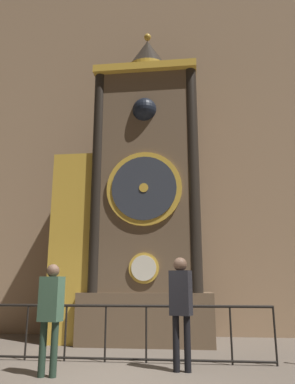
{
  "coord_description": "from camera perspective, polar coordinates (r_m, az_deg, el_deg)",
  "views": [
    {
      "loc": [
        1.25,
        -5.57,
        1.34
      ],
      "look_at": [
        0.18,
        3.81,
        3.69
      ],
      "focal_mm": 35.0,
      "sensor_mm": 36.0,
      "label": 1
    }
  ],
  "objects": [
    {
      "name": "cathedral_back_wall",
      "position": [
        12.05,
        -0.47,
        10.76
      ],
      "size": [
        24.0,
        0.32,
        12.78
      ],
      "color": "#997A5B",
      "rests_on": "ground_plane"
    },
    {
      "name": "clock_tower",
      "position": [
        9.68,
        -1.76,
        -1.4
      ],
      "size": [
        3.92,
        1.77,
        8.42
      ],
      "color": "brown",
      "rests_on": "ground_plane"
    },
    {
      "name": "railing_fence",
      "position": [
        7.23,
        -3.33,
        -20.2
      ],
      "size": [
        5.28,
        0.05,
        0.99
      ],
      "color": "black",
      "rests_on": "ground_plane"
    },
    {
      "name": "visitor_near",
      "position": [
        6.28,
        -14.52,
        -16.7
      ],
      "size": [
        0.38,
        0.28,
        1.66
      ],
      "rotation": [
        0.0,
        0.0,
        -0.2
      ],
      "color": "#213427",
      "rests_on": "ground_plane"
    },
    {
      "name": "visitor_far",
      "position": [
        6.45,
        5.11,
        -16.14
      ],
      "size": [
        0.39,
        0.32,
        1.79
      ],
      "rotation": [
        0.0,
        0.0,
        -0.32
      ],
      "color": "black",
      "rests_on": "ground_plane"
    }
  ]
}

